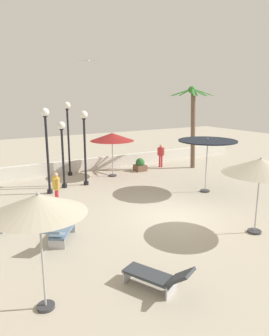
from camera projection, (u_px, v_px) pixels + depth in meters
The scene contains 18 objects.
ground_plane at pixel (175, 216), 13.15m from camera, with size 56.00×56.00×0.00m, color #B2A893.
boundary_wall at pixel (88, 165), 20.94m from camera, with size 25.20×0.30×0.81m, color silver.
patio_umbrella_0 at pixel (208, 143), 15.89m from camera, with size 2.94×2.94×2.82m.
patio_umbrella_1 at pixel (38, 205), 6.91m from camera, with size 2.15×2.15×2.87m.
patio_umbrella_2 at pixel (112, 137), 19.05m from camera, with size 2.67×2.67×2.72m.
patio_umbrella_3 at pixel (260, 166), 11.03m from camera, with size 2.66×2.66×2.81m.
palm_tree_1 at pixel (193, 117), 21.02m from camera, with size 2.92×2.93×5.48m.
lamp_post_0 at pixel (84, 136), 17.08m from camera, with size 0.43×0.43×4.11m.
lamp_post_1 at pixel (47, 138), 15.54m from camera, with size 0.41×0.41×4.32m.
lamp_post_2 at pixel (62, 144), 16.65m from camera, with size 0.41×0.41×3.58m.
lamp_post_3 at pixel (68, 127), 19.11m from camera, with size 0.43×0.43×4.52m.
lounge_chair_0 at pixel (2, 219), 11.82m from camera, with size 1.64×1.79×0.84m.
lounge_chair_1 at pixel (60, 232), 10.68m from camera, with size 1.51×1.83×0.82m.
lounge_chair_2 at pixel (158, 276), 8.10m from camera, with size 1.30×1.93×0.84m.
guest_0 at pixel (161, 153), 21.85m from camera, with size 0.38×0.51×1.60m.
guest_1 at pixel (56, 186), 14.11m from camera, with size 0.25×0.56×1.57m.
seagull_0 at pixel (89, 61), 18.73m from camera, with size 1.26×0.60×0.14m.
planter at pixel (140, 165), 20.88m from camera, with size 0.70×0.70×0.85m.
Camera 1 is at (-7.73, -9.78, 4.95)m, focal length 33.74 mm.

